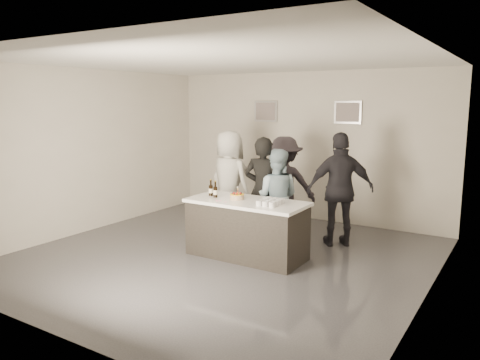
{
  "coord_description": "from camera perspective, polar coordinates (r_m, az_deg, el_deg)",
  "views": [
    {
      "loc": [
        3.96,
        -5.82,
        2.41
      ],
      "look_at": [
        0.0,
        0.5,
        1.15
      ],
      "focal_mm": 35.0,
      "sensor_mm": 36.0,
      "label": 1
    }
  ],
  "objects": [
    {
      "name": "person_guest_right",
      "position": [
        7.96,
        12.15,
        -1.15
      ],
      "size": [
        1.19,
        1.02,
        1.91
      ],
      "primitive_type": "imported",
      "rotation": [
        0.0,
        0.0,
        3.75
      ],
      "color": "black",
      "rests_on": "ground"
    },
    {
      "name": "beer_bottle_a",
      "position": [
        7.55,
        -3.58,
        -0.96
      ],
      "size": [
        0.07,
        0.07,
        0.26
      ],
      "primitive_type": "cylinder",
      "color": "black",
      "rests_on": "bar_counter"
    },
    {
      "name": "person_main_blue",
      "position": [
        7.92,
        4.4,
        -2.06
      ],
      "size": [
        0.94,
        0.82,
        1.63
      ],
      "primitive_type": "imported",
      "rotation": [
        0.0,
        0.0,
        3.44
      ],
      "color": "#98B6C7",
      "rests_on": "ground"
    },
    {
      "name": "cake",
      "position": [
        7.28,
        -0.36,
        -2.08
      ],
      "size": [
        0.22,
        0.22,
        0.07
      ],
      "primitive_type": "cylinder",
      "color": "gold",
      "rests_on": "bar_counter"
    },
    {
      "name": "picture_right",
      "position": [
        9.31,
        13.01,
        8.05
      ],
      "size": [
        0.54,
        0.04,
        0.44
      ],
      "primitive_type": "cube",
      "color": "#B2B2B7",
      "rests_on": "wall_back"
    },
    {
      "name": "wall_front",
      "position": [
        4.95,
        -22.1,
        -1.7
      ],
      "size": [
        6.0,
        0.04,
        3.0
      ],
      "primitive_type": "cube",
      "color": "beige",
      "rests_on": "ground"
    },
    {
      "name": "wall_right",
      "position": [
        5.97,
        22.42,
        0.1
      ],
      "size": [
        0.04,
        6.0,
        3.0
      ],
      "primitive_type": "cube",
      "color": "beige",
      "rests_on": "ground"
    },
    {
      "name": "floor",
      "position": [
        7.44,
        -2.07,
        -9.32
      ],
      "size": [
        6.0,
        6.0,
        0.0
      ],
      "primitive_type": "plane",
      "color": "#3D3D42",
      "rests_on": "ground"
    },
    {
      "name": "person_guest_back",
      "position": [
        8.59,
        5.38,
        -0.64
      ],
      "size": [
        1.33,
        1.14,
        1.78
      ],
      "primitive_type": "imported",
      "rotation": [
        0.0,
        0.0,
        3.64
      ],
      "color": "#2B262D",
      "rests_on": "ground"
    },
    {
      "name": "ceiling",
      "position": [
        7.07,
        -2.23,
        14.37
      ],
      "size": [
        6.0,
        6.0,
        0.0
      ],
      "primitive_type": "plane",
      "rotation": [
        3.14,
        0.0,
        0.0
      ],
      "color": "white"
    },
    {
      "name": "wall_back",
      "position": [
        9.71,
        7.89,
        4.11
      ],
      "size": [
        6.0,
        0.04,
        3.0
      ],
      "primitive_type": "cube",
      "color": "beige",
      "rests_on": "ground"
    },
    {
      "name": "beer_bottle_b",
      "position": [
        7.41,
        -3.02,
        -1.16
      ],
      "size": [
        0.07,
        0.07,
        0.26
      ],
      "primitive_type": "cylinder",
      "color": "black",
      "rests_on": "bar_counter"
    },
    {
      "name": "person_guest_left",
      "position": [
        8.72,
        -1.31,
        -0.12
      ],
      "size": [
        1.03,
        0.79,
        1.88
      ],
      "primitive_type": "imported",
      "rotation": [
        0.0,
        0.0,
        2.91
      ],
      "color": "beige",
      "rests_on": "ground"
    },
    {
      "name": "picture_left",
      "position": [
        10.05,
        3.18,
        8.37
      ],
      "size": [
        0.54,
        0.04,
        0.44
      ],
      "primitive_type": "cube",
      "color": "#B2B2B7",
      "rests_on": "wall_back"
    },
    {
      "name": "tumbler_cluster",
      "position": [
        6.93,
        3.72,
        -2.69
      ],
      "size": [
        0.3,
        0.4,
        0.08
      ],
      "primitive_type": "cube",
      "color": "orange",
      "rests_on": "bar_counter"
    },
    {
      "name": "wall_left",
      "position": [
        9.12,
        -17.96,
        3.39
      ],
      "size": [
        0.04,
        6.0,
        3.0
      ],
      "primitive_type": "cube",
      "color": "beige",
      "rests_on": "ground"
    },
    {
      "name": "person_main_black",
      "position": [
        7.93,
        2.82,
        -1.29
      ],
      "size": [
        0.74,
        0.57,
        1.83
      ],
      "primitive_type": "imported",
      "rotation": [
        0.0,
        0.0,
        3.35
      ],
      "color": "black",
      "rests_on": "ground"
    },
    {
      "name": "bar_counter",
      "position": [
        7.31,
        0.84,
        -5.97
      ],
      "size": [
        1.86,
        0.86,
        0.9
      ],
      "primitive_type": "cube",
      "color": "white",
      "rests_on": "ground"
    },
    {
      "name": "candles",
      "position": [
        7.15,
        -2.37,
        -2.59
      ],
      "size": [
        0.24,
        0.08,
        0.01
      ],
      "primitive_type": "cube",
      "color": "pink",
      "rests_on": "bar_counter"
    }
  ]
}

